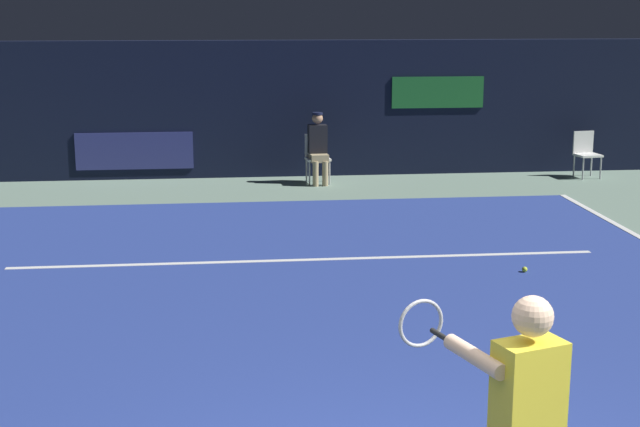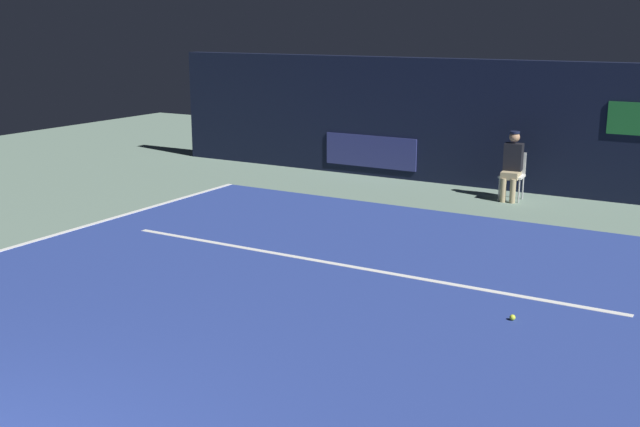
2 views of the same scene
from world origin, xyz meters
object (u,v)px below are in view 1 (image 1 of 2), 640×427
object	(u,v)px
line_judge_on_chair	(318,147)
courtside_chair_near	(586,151)
tennis_player	(523,426)
tennis_ball	(525,269)

from	to	relation	value
line_judge_on_chair	courtside_chair_near	bearing A→B (deg)	1.30
tennis_player	line_judge_on_chair	bearing A→B (deg)	89.21
tennis_player	tennis_ball	distance (m)	6.52
line_judge_on_chair	tennis_ball	xyz separation A→B (m)	(1.92, -6.13, -0.64)
tennis_player	courtside_chair_near	bearing A→B (deg)	66.53
courtside_chair_near	tennis_ball	xyz separation A→B (m)	(-3.28, -6.25, -0.46)
courtside_chair_near	tennis_ball	size ratio (longest dim) A/B	12.94
tennis_player	tennis_ball	bearing A→B (deg)	71.10
tennis_player	tennis_ball	size ratio (longest dim) A/B	25.44
tennis_player	courtside_chair_near	distance (m)	13.48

